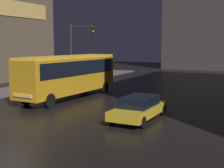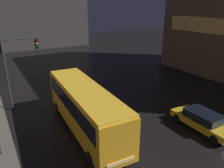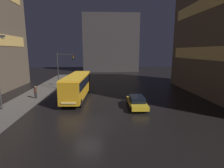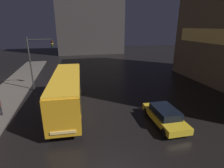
{
  "view_description": "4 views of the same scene",
  "coord_description": "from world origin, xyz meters",
  "px_view_note": "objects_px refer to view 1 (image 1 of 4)",
  "views": [
    {
      "loc": [
        11.88,
        -11.96,
        4.32
      ],
      "look_at": [
        1.42,
        9.08,
        1.32
      ],
      "focal_mm": 50.0,
      "sensor_mm": 36.0,
      "label": 1
    },
    {
      "loc": [
        -7.61,
        -4.27,
        8.85
      ],
      "look_at": [
        2.1,
        12.07,
        1.79
      ],
      "focal_mm": 35.0,
      "sensor_mm": 36.0,
      "label": 2
    },
    {
      "loc": [
        1.41,
        -15.36,
        6.63
      ],
      "look_at": [
        2.77,
        9.81,
        1.89
      ],
      "focal_mm": 28.0,
      "sensor_mm": 36.0,
      "label": 3
    },
    {
      "loc": [
        -1.57,
        -6.76,
        7.6
      ],
      "look_at": [
        2.51,
        10.62,
        1.62
      ],
      "focal_mm": 28.0,
      "sensor_mm": 36.0,
      "label": 4
    }
  ],
  "objects_px": {
    "car_taxi": "(139,107)",
    "pedestrian_near": "(16,80)",
    "bus_near": "(69,72)",
    "traffic_light_main": "(79,45)"
  },
  "relations": [
    {
      "from": "bus_near",
      "to": "pedestrian_near",
      "type": "distance_m",
      "value": 5.86
    },
    {
      "from": "pedestrian_near",
      "to": "traffic_light_main",
      "type": "height_order",
      "value": "traffic_light_main"
    },
    {
      "from": "bus_near",
      "to": "traffic_light_main",
      "type": "distance_m",
      "value": 7.58
    },
    {
      "from": "car_taxi",
      "to": "pedestrian_near",
      "type": "relative_size",
      "value": 2.71
    },
    {
      "from": "car_taxi",
      "to": "pedestrian_near",
      "type": "bearing_deg",
      "value": -16.86
    },
    {
      "from": "bus_near",
      "to": "traffic_light_main",
      "type": "height_order",
      "value": "traffic_light_main"
    },
    {
      "from": "bus_near",
      "to": "pedestrian_near",
      "type": "bearing_deg",
      "value": 1.64
    },
    {
      "from": "bus_near",
      "to": "car_taxi",
      "type": "bearing_deg",
      "value": 154.6
    },
    {
      "from": "pedestrian_near",
      "to": "traffic_light_main",
      "type": "distance_m",
      "value": 7.56
    },
    {
      "from": "pedestrian_near",
      "to": "car_taxi",
      "type": "bearing_deg",
      "value": 118.17
    }
  ]
}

